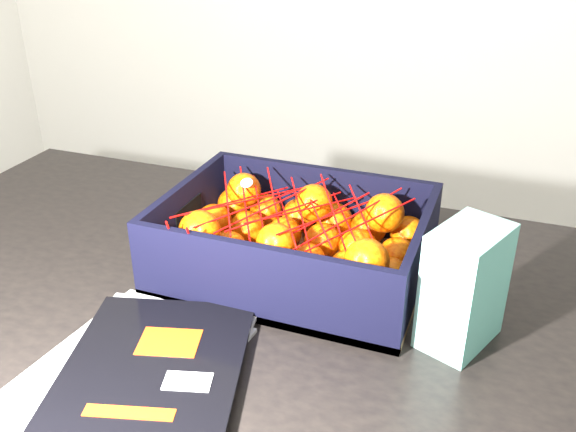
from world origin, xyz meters
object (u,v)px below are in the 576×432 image
(produce_crate, at_px, (295,250))
(table, at_px, (209,345))
(retail_carton, at_px, (464,287))
(magazine_stack, at_px, (139,370))

(produce_crate, bearing_deg, table, -137.10)
(retail_carton, bearing_deg, magazine_stack, -127.33)
(produce_crate, bearing_deg, magazine_stack, -107.87)
(table, bearing_deg, retail_carton, 2.70)
(table, height_order, retail_carton, retail_carton)
(magazine_stack, bearing_deg, produce_crate, 72.13)
(produce_crate, relative_size, retail_carton, 2.38)
(magazine_stack, relative_size, produce_crate, 0.85)
(magazine_stack, distance_m, produce_crate, 0.30)
(produce_crate, height_order, retail_carton, retail_carton)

